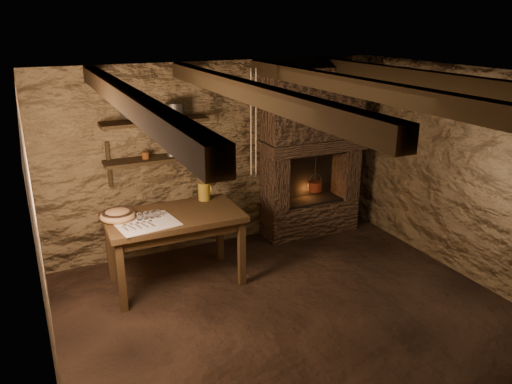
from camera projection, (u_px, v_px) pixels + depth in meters
name	position (u px, v px, depth m)	size (l,w,h in m)	color
floor	(292.00, 314.00, 5.14)	(4.50, 4.50, 0.00)	black
back_wall	(219.00, 156.00, 6.45)	(4.50, 0.04, 2.40)	#483622
front_wall	(456.00, 311.00, 3.03)	(4.50, 0.04, 2.40)	#483622
left_wall	(40.00, 250.00, 3.84)	(0.04, 4.00, 2.40)	#483622
right_wall	(469.00, 176.00, 5.64)	(0.04, 4.00, 2.40)	#483622
ceiling	(299.00, 77.00, 4.35)	(4.50, 4.00, 0.04)	black
beam_far_left	(126.00, 99.00, 3.78)	(0.14, 3.95, 0.16)	black
beam_mid_left	(246.00, 91.00, 4.18)	(0.14, 3.95, 0.16)	black
beam_mid_right	(346.00, 85.00, 4.58)	(0.14, 3.95, 0.16)	black
beam_far_right	(429.00, 79.00, 4.98)	(0.14, 3.95, 0.16)	black
shelf_lower	(157.00, 159.00, 5.94)	(1.25, 0.30, 0.04)	black
shelf_upper	(155.00, 122.00, 5.80)	(1.25, 0.30, 0.04)	black
hearth	(312.00, 148.00, 6.75)	(1.43, 0.51, 2.30)	#39271C
work_table	(175.00, 246.00, 5.62)	(1.49, 0.86, 0.85)	#302011
linen_cloth	(147.00, 223.00, 5.23)	(0.61, 0.49, 0.01)	beige
pewter_cutlery_row	(147.00, 223.00, 5.21)	(0.51, 0.20, 0.01)	gray
drinking_glasses	(146.00, 215.00, 5.33)	(0.20, 0.06, 0.08)	silver
stoneware_jug	(204.00, 183.00, 5.86)	(0.17, 0.17, 0.49)	olive
wooden_bowl	(118.00, 216.00, 5.33)	(0.38, 0.38, 0.13)	#A17446
iron_stockpot	(175.00, 111.00, 5.86)	(0.22, 0.22, 0.16)	#2F2D2A
tin_pan	(130.00, 109.00, 5.73)	(0.25, 0.25, 0.03)	gray
small_kettle	(172.00, 151.00, 5.99)	(0.16, 0.12, 0.17)	gray
rusty_tin	(146.00, 155.00, 5.87)	(0.08, 0.08, 0.08)	#572C11
red_pot	(315.00, 186.00, 6.90)	(0.21, 0.20, 0.54)	maroon
hanging_ropes	(254.00, 123.00, 5.46)	(0.08, 0.08, 1.20)	beige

